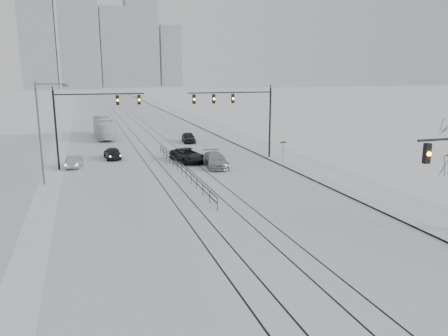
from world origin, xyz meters
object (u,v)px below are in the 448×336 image
at_px(sedan_nb_right, 215,160).
at_px(sedan_nb_front, 188,155).
at_px(sedan_sb_outer, 74,162).
at_px(sedan_sb_inner, 112,153).
at_px(sedan_nb_far, 189,138).
at_px(box_truck, 104,128).

bearing_deg(sedan_nb_right, sedan_nb_front, 125.30).
bearing_deg(sedan_sb_outer, sedan_nb_right, 170.16).
bearing_deg(sedan_sb_outer, sedan_sb_inner, -132.12).
relative_size(sedan_nb_right, sedan_nb_far, 1.27).
xyz_separation_m(sedan_nb_far, box_truck, (-11.13, 8.10, 0.80)).
relative_size(sedan_sb_outer, box_truck, 0.35).
bearing_deg(sedan_sb_inner, sedan_nb_far, -145.88).
distance_m(sedan_sb_inner, sedan_nb_right, 12.74).
relative_size(sedan_sb_outer, sedan_nb_front, 0.70).
height_order(sedan_sb_inner, sedan_sb_outer, sedan_sb_inner).
relative_size(sedan_sb_inner, box_truck, 0.38).
distance_m(sedan_sb_inner, sedan_nb_far, 14.25).
distance_m(sedan_sb_outer, sedan_nb_front, 12.03).
xyz_separation_m(sedan_sb_inner, sedan_nb_right, (9.96, -7.95, 0.07)).
relative_size(sedan_nb_far, box_truck, 0.38).
bearing_deg(sedan_nb_right, box_truck, 117.07).
distance_m(sedan_nb_right, box_truck, 26.94).
bearing_deg(sedan_nb_front, sedan_nb_far, 64.58).
bearing_deg(box_truck, sedan_nb_right, 110.18).
bearing_deg(sedan_nb_far, box_truck, 149.56).
height_order(sedan_nb_front, sedan_nb_far, sedan_nb_front).
xyz_separation_m(sedan_sb_outer, sedan_nb_front, (12.00, -0.87, 0.13)).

